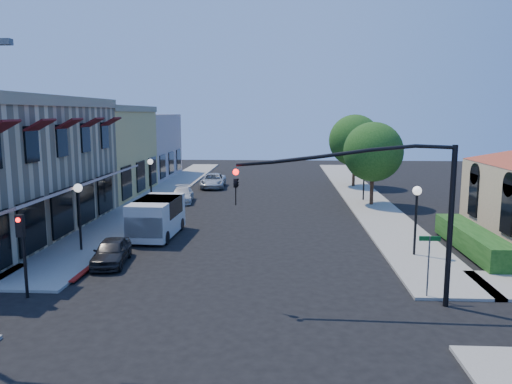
{
  "coord_description": "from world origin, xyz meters",
  "views": [
    {
      "loc": [
        1.88,
        -16.54,
        7.09
      ],
      "look_at": [
        0.37,
        11.92,
        2.6
      ],
      "focal_mm": 35.0,
      "sensor_mm": 36.0,
      "label": 1
    }
  ],
  "objects_px": {
    "street_name_sign": "(429,256)",
    "parked_car_b": "(150,220)",
    "secondary_signal": "(22,240)",
    "parked_car_c": "(182,195)",
    "lamppost_right_far": "(364,168)",
    "white_van": "(157,215)",
    "parked_car_a": "(111,252)",
    "lamppost_left_far": "(151,169)",
    "parked_car_d": "(213,181)",
    "street_tree_b": "(355,140)",
    "lamppost_right_near": "(417,203)",
    "signal_mast_arm": "(392,197)",
    "street_tree_a": "(373,152)",
    "lamppost_left_near": "(79,200)"
  },
  "relations": [
    {
      "from": "parked_car_a",
      "to": "signal_mast_arm",
      "type": "bearing_deg",
      "value": -26.83
    },
    {
      "from": "street_name_sign",
      "to": "parked_car_d",
      "type": "bearing_deg",
      "value": 113.18
    },
    {
      "from": "lamppost_right_far",
      "to": "parked_car_c",
      "type": "xyz_separation_m",
      "value": [
        -14.7,
        -1.19,
        -2.14
      ]
    },
    {
      "from": "lamppost_left_far",
      "to": "lamppost_right_near",
      "type": "bearing_deg",
      "value": -39.47
    },
    {
      "from": "secondary_signal",
      "to": "street_name_sign",
      "type": "xyz_separation_m",
      "value": [
        15.5,
        0.79,
        -0.62
      ]
    },
    {
      "from": "street_tree_b",
      "to": "lamppost_right_far",
      "type": "bearing_deg",
      "value": -92.15
    },
    {
      "from": "street_tree_b",
      "to": "street_name_sign",
      "type": "xyz_separation_m",
      "value": [
        -1.3,
        -29.8,
        -2.85
      ]
    },
    {
      "from": "lamppost_right_near",
      "to": "lamppost_right_far",
      "type": "height_order",
      "value": "same"
    },
    {
      "from": "street_tree_b",
      "to": "street_name_sign",
      "type": "distance_m",
      "value": 29.96
    },
    {
      "from": "street_tree_a",
      "to": "street_name_sign",
      "type": "relative_size",
      "value": 2.59
    },
    {
      "from": "secondary_signal",
      "to": "lamppost_left_far",
      "type": "distance_m",
      "value": 20.6
    },
    {
      "from": "secondary_signal",
      "to": "parked_car_a",
      "type": "height_order",
      "value": "secondary_signal"
    },
    {
      "from": "lamppost_right_far",
      "to": "street_tree_b",
      "type": "bearing_deg",
      "value": 87.85
    },
    {
      "from": "street_name_sign",
      "to": "parked_car_b",
      "type": "height_order",
      "value": "street_name_sign"
    },
    {
      "from": "lamppost_left_far",
      "to": "parked_car_d",
      "type": "xyz_separation_m",
      "value": [
        3.7,
        8.93,
        -2.07
      ]
    },
    {
      "from": "lamppost_left_near",
      "to": "parked_car_a",
      "type": "xyz_separation_m",
      "value": [
        2.3,
        -2.0,
        -2.12
      ]
    },
    {
      "from": "parked_car_b",
      "to": "lamppost_right_far",
      "type": "bearing_deg",
      "value": 36.7
    },
    {
      "from": "street_name_sign",
      "to": "lamppost_right_far",
      "type": "distance_m",
      "value": 21.85
    },
    {
      "from": "secondary_signal",
      "to": "lamppost_right_far",
      "type": "bearing_deg",
      "value": 53.86
    },
    {
      "from": "street_name_sign",
      "to": "lamppost_left_far",
      "type": "bearing_deg",
      "value": 128.94
    },
    {
      "from": "signal_mast_arm",
      "to": "parked_car_b",
      "type": "distance_m",
      "value": 17.02
    },
    {
      "from": "street_name_sign",
      "to": "lamppost_left_far",
      "type": "xyz_separation_m",
      "value": [
        -16.0,
        19.8,
        1.04
      ]
    },
    {
      "from": "signal_mast_arm",
      "to": "lamppost_right_far",
      "type": "bearing_deg",
      "value": 83.3
    },
    {
      "from": "parked_car_d",
      "to": "white_van",
      "type": "bearing_deg",
      "value": -94.31
    },
    {
      "from": "white_van",
      "to": "parked_car_a",
      "type": "distance_m",
      "value": 5.49
    },
    {
      "from": "lamppost_right_far",
      "to": "parked_car_c",
      "type": "bearing_deg",
      "value": -175.35
    },
    {
      "from": "secondary_signal",
      "to": "signal_mast_arm",
      "type": "bearing_deg",
      "value": 0.37
    },
    {
      "from": "parked_car_a",
      "to": "parked_car_d",
      "type": "xyz_separation_m",
      "value": [
        1.4,
        24.93,
        0.06
      ]
    },
    {
      "from": "lamppost_left_far",
      "to": "parked_car_b",
      "type": "height_order",
      "value": "lamppost_left_far"
    },
    {
      "from": "parked_car_b",
      "to": "parked_car_d",
      "type": "xyz_separation_m",
      "value": [
        1.4,
        17.93,
        0.06
      ]
    },
    {
      "from": "street_tree_b",
      "to": "lamppost_left_far",
      "type": "bearing_deg",
      "value": -149.97
    },
    {
      "from": "parked_car_b",
      "to": "parked_car_c",
      "type": "distance_m",
      "value": 9.81
    },
    {
      "from": "lamppost_right_near",
      "to": "parked_car_d",
      "type": "relative_size",
      "value": 0.74
    },
    {
      "from": "street_tree_b",
      "to": "parked_car_a",
      "type": "distance_m",
      "value": 30.27
    },
    {
      "from": "lamppost_right_far",
      "to": "white_van",
      "type": "distance_m",
      "value": 18.81
    },
    {
      "from": "street_name_sign",
      "to": "lamppost_left_near",
      "type": "relative_size",
      "value": 0.7
    },
    {
      "from": "secondary_signal",
      "to": "parked_car_a",
      "type": "distance_m",
      "value": 5.22
    },
    {
      "from": "street_tree_a",
      "to": "lamppost_right_near",
      "type": "bearing_deg",
      "value": -91.23
    },
    {
      "from": "secondary_signal",
      "to": "parked_car_c",
      "type": "xyz_separation_m",
      "value": [
        1.8,
        21.4,
        -1.72
      ]
    },
    {
      "from": "signal_mast_arm",
      "to": "secondary_signal",
      "type": "xyz_separation_m",
      "value": [
        -13.86,
        -0.09,
        -1.77
      ]
    },
    {
      "from": "parked_car_c",
      "to": "parked_car_d",
      "type": "distance_m",
      "value": 8.25
    },
    {
      "from": "lamppost_left_far",
      "to": "parked_car_a",
      "type": "xyz_separation_m",
      "value": [
        2.3,
        -16.0,
        -2.12
      ]
    },
    {
      "from": "lamppost_right_near",
      "to": "parked_car_c",
      "type": "height_order",
      "value": "lamppost_right_near"
    },
    {
      "from": "street_name_sign",
      "to": "lamppost_right_near",
      "type": "xyz_separation_m",
      "value": [
        1.0,
        5.8,
        1.04
      ]
    },
    {
      "from": "street_tree_b",
      "to": "street_name_sign",
      "type": "bearing_deg",
      "value": -92.5
    },
    {
      "from": "lamppost_left_far",
      "to": "lamppost_right_far",
      "type": "distance_m",
      "value": 17.12
    },
    {
      "from": "street_name_sign",
      "to": "parked_car_c",
      "type": "xyz_separation_m",
      "value": [
        -13.7,
        20.61,
        -1.1
      ]
    },
    {
      "from": "street_tree_b",
      "to": "secondary_signal",
      "type": "xyz_separation_m",
      "value": [
        -16.8,
        -30.59,
        -2.23
      ]
    },
    {
      "from": "street_tree_a",
      "to": "parked_car_b",
      "type": "relative_size",
      "value": 1.75
    },
    {
      "from": "street_tree_b",
      "to": "white_van",
      "type": "distance_m",
      "value": 25.23
    }
  ]
}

